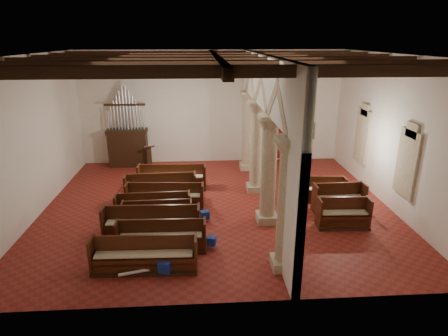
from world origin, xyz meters
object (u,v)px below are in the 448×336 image
(pipe_organ, at_px, (128,141))
(nave_pew_0, at_px, (145,260))
(aisle_pew_0, at_px, (343,217))
(lectern, at_px, (149,159))
(processional_banner, at_px, (308,151))

(pipe_organ, relative_size, nave_pew_0, 1.40)
(aisle_pew_0, bearing_deg, pipe_organ, 142.30)
(lectern, bearing_deg, pipe_organ, 128.66)
(pipe_organ, xyz_separation_m, lectern, (1.17, -0.81, -0.80))
(lectern, relative_size, nave_pew_0, 0.44)
(processional_banner, distance_m, nave_pew_0, 11.95)
(processional_banner, relative_size, aisle_pew_0, 1.33)
(pipe_organ, relative_size, processional_banner, 1.75)
(lectern, height_order, processional_banner, processional_banner)
(lectern, relative_size, aisle_pew_0, 0.73)
(processional_banner, bearing_deg, pipe_organ, 162.03)
(nave_pew_0, distance_m, aisle_pew_0, 7.24)
(lectern, bearing_deg, nave_pew_0, -100.75)
(lectern, xyz_separation_m, aisle_pew_0, (7.83, -6.78, -0.20))
(pipe_organ, bearing_deg, aisle_pew_0, -40.11)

